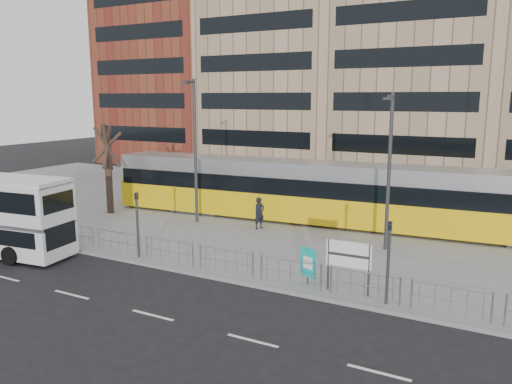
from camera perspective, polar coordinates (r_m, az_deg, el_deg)
The scene contains 15 objects.
ground at distance 22.54m, azimuth -9.18°, elevation -8.98°, with size 120.00×120.00×0.00m, color black.
plaza at distance 32.49m, azimuth 3.61°, elevation -2.58°, with size 64.00×24.00×0.15m, color slate.
kerb at distance 22.55m, azimuth -9.11°, elevation -8.77°, with size 64.00×0.25×0.17m, color gray.
building_row at distance 52.65m, azimuth 15.84°, elevation 16.21°, with size 70.40×18.40×31.20m.
pedestrian_barrier at distance 21.53m, azimuth -4.16°, elevation -7.06°, with size 32.07×0.07×1.10m.
road_markings at distance 19.08m, azimuth -14.10°, elevation -12.91°, with size 62.00×0.12×0.01m, color white.
tram at distance 29.56m, azimuth 10.76°, elevation -0.34°, with size 30.85×5.21×3.62m.
station_sign at distance 19.49m, azimuth 10.54°, elevation -7.37°, with size 1.77×0.14×2.03m.
ad_panel at distance 20.24m, azimuth 5.98°, elevation -8.09°, with size 0.78×0.36×1.52m.
pedestrian at distance 28.50m, azimuth 0.38°, elevation -2.44°, with size 0.66×0.43×1.80m, color black.
traffic_light_west at distance 23.83m, azimuth -13.43°, elevation -2.72°, with size 0.21×0.24×3.10m.
traffic_light_east at distance 18.58m, azimuth 14.93°, elevation -6.63°, with size 0.19×0.22×3.10m.
lamp_post_west at distance 29.65m, azimuth -7.02°, elevation 5.28°, with size 0.45×1.04×8.48m.
lamp_post_east at distance 24.79m, azimuth 14.96°, elevation 2.95°, with size 0.45×1.04×7.66m.
bare_tree at distance 33.16m, azimuth -16.81°, elevation 7.80°, with size 4.97×4.97×8.22m.
Camera 1 is at (12.90, -16.86, 7.56)m, focal length 35.00 mm.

